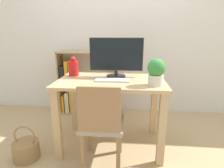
# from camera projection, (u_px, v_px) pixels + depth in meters

# --- Properties ---
(ground_plane) EXTENTS (10.00, 10.00, 0.00)m
(ground_plane) POSITION_uv_depth(u_px,v_px,m) (111.00, 144.00, 2.17)
(ground_plane) COLOR tan
(wall_back) EXTENTS (8.00, 0.05, 2.60)m
(wall_back) POSITION_uv_depth(u_px,v_px,m) (118.00, 29.00, 2.83)
(wall_back) COLOR silver
(wall_back) RESTS_ON ground_plane
(desk) EXTENTS (1.12, 0.71, 0.77)m
(desk) POSITION_uv_depth(u_px,v_px,m) (111.00, 94.00, 2.01)
(desk) COLOR tan
(desk) RESTS_ON ground_plane
(monitor) EXTENTS (0.58, 0.21, 0.42)m
(monitor) POSITION_uv_depth(u_px,v_px,m) (116.00, 56.00, 2.04)
(monitor) COLOR #232326
(monitor) RESTS_ON desk
(keyboard) EXTENTS (0.35, 0.14, 0.02)m
(keyboard) POSITION_uv_depth(u_px,v_px,m) (112.00, 80.00, 1.91)
(keyboard) COLOR silver
(keyboard) RESTS_ON desk
(vase) EXTENTS (0.11, 0.11, 0.22)m
(vase) POSITION_uv_depth(u_px,v_px,m) (73.00, 68.00, 2.12)
(vase) COLOR red
(vase) RESTS_ON desk
(potted_plant) EXTENTS (0.17, 0.17, 0.25)m
(potted_plant) POSITION_uv_depth(u_px,v_px,m) (156.00, 71.00, 1.72)
(potted_plant) COLOR silver
(potted_plant) RESTS_ON desk
(chair) EXTENTS (0.40, 0.40, 0.83)m
(chair) POSITION_uv_depth(u_px,v_px,m) (101.00, 123.00, 1.71)
(chair) COLOR #9E937F
(chair) RESTS_ON ground_plane
(bookshelf) EXTENTS (0.88, 0.28, 0.97)m
(bookshelf) POSITION_uv_depth(u_px,v_px,m) (78.00, 87.00, 2.95)
(bookshelf) COLOR tan
(bookshelf) RESTS_ON ground_plane
(basket) EXTENTS (0.26, 0.26, 0.36)m
(basket) POSITION_uv_depth(u_px,v_px,m) (26.00, 149.00, 1.90)
(basket) COLOR #997547
(basket) RESTS_ON ground_plane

